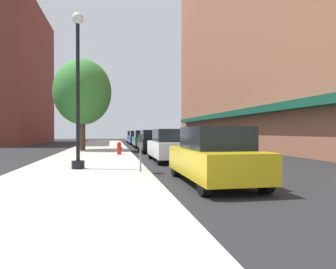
{
  "coord_description": "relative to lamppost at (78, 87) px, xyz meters",
  "views": [
    {
      "loc": [
        1.08,
        -4.33,
        1.52
      ],
      "look_at": [
        6.0,
        21.76,
        1.28
      ],
      "focal_mm": 31.9,
      "sensor_mm": 36.0,
      "label": 1
    }
  ],
  "objects": [
    {
      "name": "ground_plane",
      "position": [
        4.18,
        10.61,
        -3.2
      ],
      "size": [
        90.0,
        90.0,
        0.0
      ],
      "primitive_type": "plane",
      "color": "#232326"
    },
    {
      "name": "sidewalk_slab",
      "position": [
        0.18,
        11.61,
        -3.14
      ],
      "size": [
        4.8,
        50.0,
        0.12
      ],
      "primitive_type": "cube",
      "color": "#B7B2A8",
      "rests_on": "ground"
    },
    {
      "name": "building_right_brick",
      "position": [
        15.17,
        14.61,
        9.21
      ],
      "size": [
        6.8,
        40.0,
        24.88
      ],
      "color": "#9E6047",
      "rests_on": "ground"
    },
    {
      "name": "building_far_background",
      "position": [
        -10.83,
        29.61,
        5.6
      ],
      "size": [
        6.8,
        18.0,
        17.65
      ],
      "color": "brown",
      "rests_on": "ground"
    },
    {
      "name": "lamppost",
      "position": [
        0.0,
        0.0,
        0.0
      ],
      "size": [
        0.48,
        0.48,
        5.9
      ],
      "color": "black",
      "rests_on": "sidewalk_slab"
    },
    {
      "name": "fire_hydrant",
      "position": [
        1.7,
        6.86,
        -2.68
      ],
      "size": [
        0.33,
        0.26,
        0.79
      ],
      "color": "red",
      "rests_on": "sidewalk_slab"
    },
    {
      "name": "parking_meter_near",
      "position": [
        2.23,
        -1.42,
        -2.25
      ],
      "size": [
        0.14,
        0.09,
        1.31
      ],
      "color": "slate",
      "rests_on": "sidewalk_slab"
    },
    {
      "name": "tree_near",
      "position": [
        -0.95,
        12.07,
        1.38
      ],
      "size": [
        4.38,
        4.38,
        6.99
      ],
      "color": "#4C3823",
      "rests_on": "sidewalk_slab"
    },
    {
      "name": "car_yellow",
      "position": [
        4.18,
        -3.42,
        -2.39
      ],
      "size": [
        1.8,
        4.3,
        1.66
      ],
      "rotation": [
        0.0,
        0.0,
        -0.01
      ],
      "color": "black",
      "rests_on": "ground"
    },
    {
      "name": "car_white",
      "position": [
        4.18,
        3.25,
        -2.39
      ],
      "size": [
        1.8,
        4.3,
        1.66
      ],
      "rotation": [
        0.0,
        0.0,
        -0.03
      ],
      "color": "black",
      "rests_on": "ground"
    },
    {
      "name": "car_black",
      "position": [
        4.18,
        10.09,
        -2.39
      ],
      "size": [
        1.8,
        4.3,
        1.66
      ],
      "rotation": [
        0.0,
        0.0,
        0.03
      ],
      "color": "black",
      "rests_on": "ground"
    },
    {
      "name": "car_green",
      "position": [
        4.18,
        16.62,
        -2.39
      ],
      "size": [
        1.8,
        4.3,
        1.66
      ],
      "rotation": [
        0.0,
        0.0,
        -0.04
      ],
      "color": "black",
      "rests_on": "ground"
    },
    {
      "name": "car_blue",
      "position": [
        4.18,
        23.68,
        -2.39
      ],
      "size": [
        1.8,
        4.3,
        1.66
      ],
      "rotation": [
        0.0,
        0.0,
        0.01
      ],
      "color": "black",
      "rests_on": "ground"
    },
    {
      "name": "car_silver",
      "position": [
        4.18,
        30.41,
        -2.39
      ],
      "size": [
        1.8,
        4.3,
        1.66
      ],
      "rotation": [
        0.0,
        0.0,
        -0.03
      ],
      "color": "black",
      "rests_on": "ground"
    }
  ]
}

